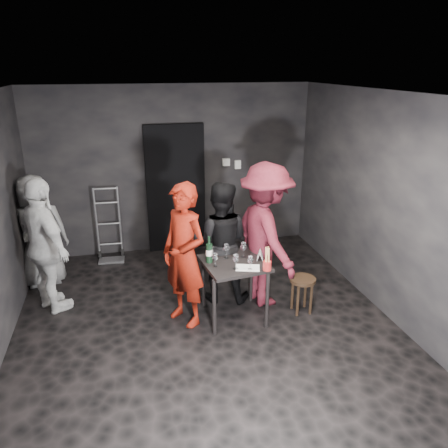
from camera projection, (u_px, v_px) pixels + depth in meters
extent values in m
cube|color=black|center=(206.00, 325.00, 5.29)|extent=(4.50, 5.00, 0.02)
cube|color=silver|center=(203.00, 94.00, 4.35)|extent=(4.50, 5.00, 0.02)
cube|color=black|center=(175.00, 170.00, 7.10)|extent=(4.50, 0.04, 2.70)
cube|color=black|center=(289.00, 362.00, 2.54)|extent=(4.50, 0.04, 2.70)
cube|color=black|center=(385.00, 206.00, 5.32)|extent=(0.04, 5.00, 2.70)
cube|color=black|center=(176.00, 189.00, 7.15)|extent=(0.95, 0.10, 2.10)
cube|color=#B7B7B2|center=(226.00, 162.00, 7.21)|extent=(0.12, 0.06, 0.12)
cube|color=#B7B7B2|center=(238.00, 164.00, 7.27)|extent=(0.10, 0.06, 0.14)
cylinder|color=#B2B2B7|center=(97.00, 225.00, 6.87)|extent=(0.03, 0.03, 1.19)
cylinder|color=#B2B2B7|center=(120.00, 223.00, 6.95)|extent=(0.03, 0.03, 1.19)
cube|color=#B2B2B7|center=(112.00, 260.00, 7.01)|extent=(0.40, 0.22, 0.03)
cylinder|color=black|center=(100.00, 254.00, 7.08)|extent=(0.04, 0.16, 0.16)
cylinder|color=black|center=(123.00, 252.00, 7.16)|extent=(0.04, 0.16, 0.16)
cube|color=black|center=(234.00, 263.00, 5.24)|extent=(0.72, 0.72, 0.04)
cylinder|color=black|center=(214.00, 307.00, 5.00)|extent=(0.04, 0.04, 0.71)
cylinder|color=black|center=(267.00, 301.00, 5.15)|extent=(0.04, 0.04, 0.71)
cylinder|color=black|center=(203.00, 282.00, 5.59)|extent=(0.04, 0.04, 0.71)
cylinder|color=black|center=(251.00, 277.00, 5.73)|extent=(0.04, 0.04, 0.71)
cylinder|color=#31231B|center=(303.00, 280.00, 5.44)|extent=(0.33, 0.33, 0.04)
cylinder|color=#31231B|center=(305.00, 293.00, 5.63)|extent=(0.04, 0.04, 0.41)
cylinder|color=#31231B|center=(292.00, 294.00, 5.59)|extent=(0.04, 0.04, 0.41)
cylinder|color=#31231B|center=(298.00, 301.00, 5.43)|extent=(0.04, 0.04, 0.41)
cylinder|color=#31231B|center=(311.00, 300.00, 5.46)|extent=(0.04, 0.04, 0.41)
imported|color=maroon|center=(184.00, 244.00, 5.06)|extent=(0.82, 0.88, 2.03)
imported|color=black|center=(220.00, 238.00, 5.63)|extent=(0.95, 0.71, 1.73)
imported|color=#541520|center=(266.00, 218.00, 5.46)|extent=(0.95, 1.60, 2.33)
imported|color=silver|center=(44.00, 236.00, 5.31)|extent=(1.13, 1.29, 2.02)
imported|color=slate|center=(37.00, 228.00, 6.02)|extent=(0.90, 0.59, 1.71)
cube|color=white|center=(248.00, 268.00, 5.07)|extent=(0.32, 0.26, 0.00)
cylinder|color=black|center=(209.00, 253.00, 5.18)|extent=(0.08, 0.08, 0.23)
cylinder|color=black|center=(209.00, 240.00, 5.13)|extent=(0.03, 0.03, 0.10)
cylinder|color=white|center=(209.00, 252.00, 5.18)|extent=(0.08, 0.08, 0.07)
cylinder|color=maroon|center=(267.00, 266.00, 5.01)|extent=(0.10, 0.10, 0.11)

